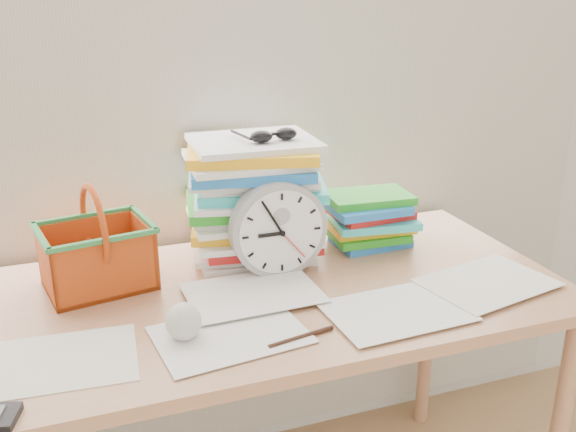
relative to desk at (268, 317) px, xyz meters
name	(u,v)px	position (x,y,z in m)	size (l,w,h in m)	color
curtain	(220,36)	(0.00, 0.38, 0.62)	(2.40, 0.01, 2.50)	beige
desk	(268,317)	(0.00, 0.00, 0.00)	(1.40, 0.70, 0.75)	#B17953
paper_stack	(256,198)	(0.04, 0.22, 0.23)	(0.35, 0.29, 0.31)	white
clock	(278,229)	(0.05, 0.07, 0.19)	(0.24, 0.24, 0.05)	#9C9C9C
sunglasses	(274,135)	(0.08, 0.18, 0.40)	(0.14, 0.12, 0.04)	black
book_stack	(369,220)	(0.35, 0.17, 0.15)	(0.25, 0.19, 0.15)	white
basket	(95,238)	(-0.37, 0.15, 0.20)	(0.25, 0.19, 0.25)	#D65014
crumpled_ball	(183,321)	(-0.23, -0.15, 0.11)	(0.08, 0.08, 0.08)	silver
pen	(301,337)	(-0.01, -0.24, 0.08)	(0.01, 0.01, 0.15)	black
scattered_papers	(268,287)	(0.00, 0.00, 0.08)	(1.26, 0.42, 0.02)	white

